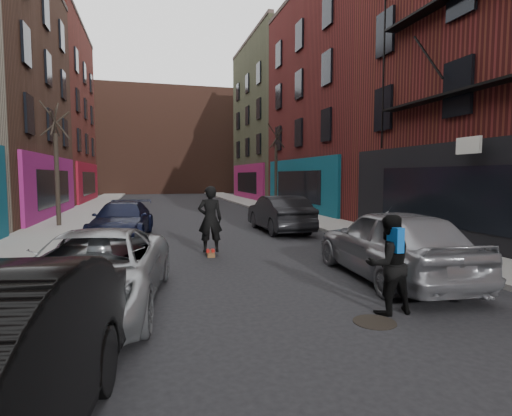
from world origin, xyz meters
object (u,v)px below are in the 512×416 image
pedestrian (388,264)px  parked_right_far (392,243)px  tree_right_far (276,159)px  skateboard (210,253)px  tree_left_far (56,154)px  parked_left_far (94,271)px  parked_left_end (122,220)px  skateboarder (210,219)px  parked_right_end (279,213)px  manhole (375,322)px

pedestrian → parked_right_far: bearing=-126.7°
tree_right_far → skateboard: tree_right_far is taller
tree_left_far → parked_left_far: bearing=-76.3°
parked_left_end → skateboarder: bearing=-49.3°
skateboard → skateboarder: (0.00, 0.00, 1.05)m
parked_right_far → skateboarder: bearing=-42.6°
parked_right_end → skateboard: parked_right_end is taller
tree_left_far → parked_left_end: size_ratio=1.34×
tree_right_far → parked_left_far: size_ratio=1.35×
tree_right_far → skateboard: 15.90m
tree_left_far → manhole: 16.45m
skateboarder → manhole: 6.56m
pedestrian → skateboard: bearing=-70.6°
tree_right_far → parked_left_far: bearing=-117.1°
parked_left_end → skateboard: 4.96m
tree_right_far → parked_right_far: size_ratio=1.37×
parked_left_far → parked_left_end: (0.00, 8.40, -0.00)m
tree_right_far → parked_left_end: tree_right_far is taller
tree_left_far → tree_right_far: 13.78m
parked_left_far → skateboard: parked_left_far is taller
tree_left_far → pedestrian: (7.98, -13.89, -2.50)m
pedestrian → manhole: (-0.46, -0.34, -0.87)m
skateboard → parked_left_far: bearing=-117.7°
parked_left_far → pedestrian: (4.98, -1.55, 0.17)m
pedestrian → manhole: size_ratio=2.48×
parked_left_far → parked_right_end: bearing=60.8°
parked_left_far → parked_right_end: (6.40, 8.67, 0.07)m
tree_left_far → skateboarder: 10.13m
parked_left_far → skateboarder: size_ratio=2.53×
parked_right_end → skateboarder: size_ratio=2.36×
parked_right_far → parked_right_end: 8.22m
skateboard → parked_right_end: bearing=54.8°
parked_left_far → parked_right_far: size_ratio=1.02×
tree_left_far → skateboarder: size_ratio=3.25×
parked_right_far → parked_right_end: (0.00, 8.22, -0.07)m
parked_right_far → manhole: (-1.88, -2.34, -0.84)m
parked_right_far → skateboard: 5.38m
parked_left_end → tree_left_far: bearing=133.8°
pedestrian → skateboarder: bearing=-70.6°
parked_right_far → pedestrian: pedestrian is taller
tree_right_far → parked_left_end: bearing=-133.4°
skateboarder → pedestrian: bearing=115.5°
parked_right_end → skateboard: bearing=49.9°
pedestrian → manhole: 1.04m
skateboarder → skateboard: bearing=-0.0°
skateboard → parked_right_far: bearing=-42.0°
tree_right_far → parked_right_far: (-3.00, -17.90, -2.69)m
tree_right_far → parked_left_end: size_ratio=1.41×
parked_left_end → manhole: (4.52, -10.29, -0.70)m
parked_left_end → pedestrian: bearing=-56.8°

